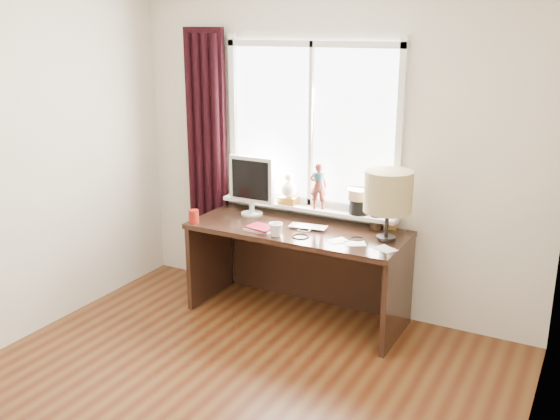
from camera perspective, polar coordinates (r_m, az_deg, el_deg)
The scene contains 15 objects.
wall_back at distance 4.99m, azimuth 4.60°, elevation 5.39°, with size 3.50×2.60×0.00m, color beige.
wall_right at distance 2.68m, azimuth 21.90°, elevation -5.76°, with size 4.00×2.60×0.00m, color beige.
laptop at distance 4.83m, azimuth 2.62°, elevation -1.59°, with size 0.29×0.19×0.02m, color silver.
mug at distance 4.64m, azimuth -0.38°, elevation -1.76°, with size 0.11×0.10×0.11m, color white.
red_cup at distance 5.00m, azimuth -7.89°, elevation -0.59°, with size 0.08×0.08×0.11m, color maroon.
window at distance 5.01m, azimuth 2.81°, elevation 5.53°, with size 1.52×0.20×1.40m.
curtain at distance 5.50m, azimuth -6.74°, elevation 4.39°, with size 0.38×0.09×2.25m.
desk at distance 5.01m, azimuth 2.08°, elevation -3.97°, with size 1.70×0.70×0.75m.
monitor at distance 5.12m, azimuth -2.63°, elevation 2.57°, with size 0.40×0.18×0.49m.
notebook_stack at distance 4.79m, azimuth -1.78°, elevation -1.67°, with size 0.24×0.19×0.03m.
brush_holder at distance 4.86m, azimuth 8.78°, elevation -1.00°, with size 0.09×0.09×0.25m.
icon_frame at distance 4.86m, azimuth 10.05°, elevation -1.05°, with size 0.10×0.04×0.13m.
table_lamp at distance 4.53m, azimuth 9.87°, elevation 1.61°, with size 0.35×0.35×0.52m.
loose_papers at distance 4.52m, azimuth 7.23°, elevation -3.13°, with size 0.55×0.19×0.00m.
desk_cables at distance 4.68m, azimuth 3.70°, elevation -2.28°, with size 0.54×0.37×0.01m.
Camera 1 is at (1.96, -2.49, 2.26)m, focal length 40.00 mm.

